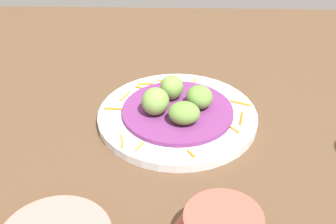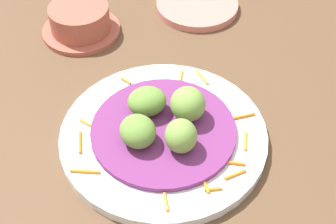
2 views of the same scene
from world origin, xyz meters
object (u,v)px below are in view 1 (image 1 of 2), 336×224
(main_plate, at_px, (177,117))
(guac_scoop_center, at_px, (172,87))
(guac_scoop_left, at_px, (199,97))
(guac_scoop_right, at_px, (155,101))
(guac_scoop_back, at_px, (184,113))

(main_plate, distance_m, guac_scoop_center, 0.05)
(guac_scoop_left, bearing_deg, guac_scoop_right, 16.22)
(guac_scoop_left, height_order, guac_scoop_center, guac_scoop_center)
(guac_scoop_right, relative_size, guac_scoop_back, 0.93)
(guac_scoop_center, bearing_deg, guac_scoop_back, 106.22)
(guac_scoop_left, height_order, guac_scoop_back, guac_scoop_left)
(main_plate, bearing_deg, guac_scoop_right, 16.22)
(main_plate, distance_m, guac_scoop_back, 0.05)
(guac_scoop_center, bearing_deg, guac_scoop_right, 61.22)
(main_plate, distance_m, guac_scoop_right, 0.05)
(main_plate, relative_size, guac_scoop_center, 6.32)
(main_plate, xyz_separation_m, guac_scoop_center, (0.01, -0.04, 0.04))
(guac_scoop_left, distance_m, guac_scoop_back, 0.05)
(main_plate, bearing_deg, guac_scoop_back, 106.22)
(guac_scoop_left, xyz_separation_m, guac_scoop_back, (0.03, 0.05, -0.00))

